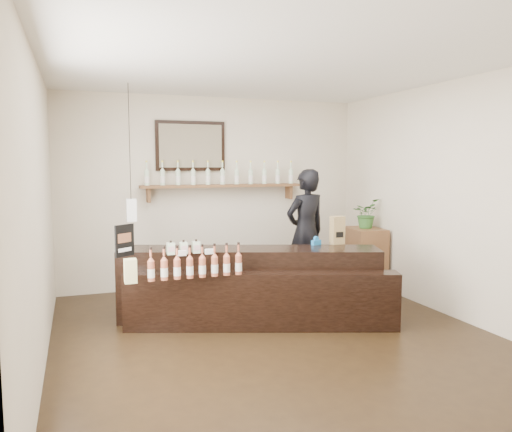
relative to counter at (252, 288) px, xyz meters
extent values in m
plane|color=black|center=(0.06, -0.59, -0.40)|extent=(5.00, 5.00, 0.00)
plane|color=beige|center=(0.06, 1.91, 1.00)|extent=(4.50, 0.00, 4.50)
plane|color=beige|center=(0.06, -3.09, 1.00)|extent=(4.50, 0.00, 4.50)
plane|color=beige|center=(-2.19, -0.59, 1.00)|extent=(0.00, 5.00, 5.00)
plane|color=beige|center=(2.31, -0.59, 1.00)|extent=(0.00, 5.00, 5.00)
plane|color=white|center=(0.06, -0.59, 2.40)|extent=(5.00, 5.00, 0.00)
cube|color=brown|center=(0.16, 1.78, 1.10)|extent=(2.40, 0.25, 0.04)
cube|color=brown|center=(-0.92, 1.81, 0.98)|extent=(0.04, 0.20, 0.20)
cube|color=brown|center=(1.24, 1.81, 0.98)|extent=(0.04, 0.20, 0.20)
cube|color=black|center=(-0.29, 1.88, 1.68)|extent=(1.02, 0.04, 0.72)
cube|color=#473C2D|center=(-0.29, 1.86, 1.68)|extent=(0.92, 0.01, 0.62)
cube|color=white|center=(-1.24, 1.01, 0.85)|extent=(0.12, 0.12, 0.28)
cylinder|color=black|center=(-1.24, 1.01, 1.70)|extent=(0.01, 0.01, 1.41)
cylinder|color=silver|center=(-0.94, 1.78, 1.22)|extent=(0.07, 0.07, 0.20)
cone|color=silver|center=(-0.94, 1.78, 1.35)|extent=(0.07, 0.07, 0.05)
cylinder|color=silver|center=(-0.94, 1.78, 1.41)|extent=(0.02, 0.02, 0.07)
cylinder|color=yellow|center=(-0.94, 1.78, 1.46)|extent=(0.03, 0.03, 0.02)
cylinder|color=white|center=(-0.94, 1.78, 1.20)|extent=(0.07, 0.07, 0.09)
cylinder|color=silver|center=(-0.72, 1.78, 1.22)|extent=(0.07, 0.07, 0.20)
cone|color=silver|center=(-0.72, 1.78, 1.35)|extent=(0.07, 0.07, 0.05)
cylinder|color=silver|center=(-0.72, 1.78, 1.41)|extent=(0.02, 0.02, 0.07)
cylinder|color=yellow|center=(-0.72, 1.78, 1.46)|extent=(0.03, 0.03, 0.02)
cylinder|color=white|center=(-0.72, 1.78, 1.20)|extent=(0.07, 0.07, 0.09)
cylinder|color=silver|center=(-0.50, 1.78, 1.22)|extent=(0.07, 0.07, 0.20)
cone|color=silver|center=(-0.50, 1.78, 1.35)|extent=(0.07, 0.07, 0.05)
cylinder|color=silver|center=(-0.50, 1.78, 1.41)|extent=(0.02, 0.02, 0.07)
cylinder|color=yellow|center=(-0.50, 1.78, 1.46)|extent=(0.03, 0.03, 0.02)
cylinder|color=white|center=(-0.50, 1.78, 1.20)|extent=(0.07, 0.07, 0.09)
cylinder|color=silver|center=(-0.28, 1.78, 1.22)|extent=(0.07, 0.07, 0.20)
cone|color=silver|center=(-0.28, 1.78, 1.35)|extent=(0.07, 0.07, 0.05)
cylinder|color=silver|center=(-0.28, 1.78, 1.41)|extent=(0.02, 0.02, 0.07)
cylinder|color=yellow|center=(-0.28, 1.78, 1.46)|extent=(0.03, 0.03, 0.02)
cylinder|color=white|center=(-0.28, 1.78, 1.20)|extent=(0.07, 0.07, 0.09)
cylinder|color=silver|center=(-0.06, 1.78, 1.22)|extent=(0.07, 0.07, 0.20)
cone|color=silver|center=(-0.06, 1.78, 1.35)|extent=(0.07, 0.07, 0.05)
cylinder|color=silver|center=(-0.06, 1.78, 1.41)|extent=(0.02, 0.02, 0.07)
cylinder|color=yellow|center=(-0.06, 1.78, 1.46)|extent=(0.03, 0.03, 0.02)
cylinder|color=white|center=(-0.06, 1.78, 1.20)|extent=(0.07, 0.07, 0.09)
cylinder|color=silver|center=(0.16, 1.78, 1.22)|extent=(0.07, 0.07, 0.20)
cone|color=silver|center=(0.16, 1.78, 1.35)|extent=(0.07, 0.07, 0.05)
cylinder|color=silver|center=(0.16, 1.78, 1.41)|extent=(0.02, 0.02, 0.07)
cylinder|color=yellow|center=(0.16, 1.78, 1.46)|extent=(0.03, 0.03, 0.02)
cylinder|color=white|center=(0.16, 1.78, 1.20)|extent=(0.07, 0.07, 0.09)
cylinder|color=silver|center=(0.38, 1.78, 1.22)|extent=(0.07, 0.07, 0.20)
cone|color=silver|center=(0.38, 1.78, 1.35)|extent=(0.07, 0.07, 0.05)
cylinder|color=silver|center=(0.38, 1.78, 1.41)|extent=(0.02, 0.02, 0.07)
cylinder|color=yellow|center=(0.38, 1.78, 1.46)|extent=(0.03, 0.03, 0.02)
cylinder|color=white|center=(0.38, 1.78, 1.20)|extent=(0.07, 0.07, 0.09)
cylinder|color=silver|center=(0.60, 1.78, 1.22)|extent=(0.07, 0.07, 0.20)
cone|color=silver|center=(0.60, 1.78, 1.35)|extent=(0.07, 0.07, 0.05)
cylinder|color=silver|center=(0.60, 1.78, 1.41)|extent=(0.02, 0.02, 0.07)
cylinder|color=yellow|center=(0.60, 1.78, 1.46)|extent=(0.03, 0.03, 0.02)
cylinder|color=white|center=(0.60, 1.78, 1.20)|extent=(0.07, 0.07, 0.09)
cylinder|color=silver|center=(0.82, 1.78, 1.22)|extent=(0.07, 0.07, 0.20)
cone|color=silver|center=(0.82, 1.78, 1.35)|extent=(0.07, 0.07, 0.05)
cylinder|color=silver|center=(0.82, 1.78, 1.41)|extent=(0.02, 0.02, 0.07)
cylinder|color=yellow|center=(0.82, 1.78, 1.46)|extent=(0.03, 0.03, 0.02)
cylinder|color=white|center=(0.82, 1.78, 1.20)|extent=(0.07, 0.07, 0.09)
cylinder|color=silver|center=(1.04, 1.78, 1.22)|extent=(0.07, 0.07, 0.20)
cone|color=silver|center=(1.04, 1.78, 1.35)|extent=(0.07, 0.07, 0.05)
cylinder|color=silver|center=(1.04, 1.78, 1.41)|extent=(0.02, 0.02, 0.07)
cylinder|color=yellow|center=(1.04, 1.78, 1.46)|extent=(0.03, 0.03, 0.02)
cylinder|color=white|center=(1.04, 1.78, 1.20)|extent=(0.07, 0.07, 0.09)
cylinder|color=silver|center=(1.26, 1.78, 1.22)|extent=(0.07, 0.07, 0.20)
cone|color=silver|center=(1.26, 1.78, 1.35)|extent=(0.07, 0.07, 0.05)
cylinder|color=silver|center=(1.26, 1.78, 1.41)|extent=(0.02, 0.02, 0.07)
cylinder|color=yellow|center=(1.26, 1.78, 1.46)|extent=(0.03, 0.03, 0.02)
cylinder|color=white|center=(1.26, 1.78, 1.20)|extent=(0.07, 0.07, 0.09)
cube|color=black|center=(0.01, 0.11, 0.02)|extent=(3.02, 1.51, 0.84)
cube|color=black|center=(0.01, -0.29, -0.08)|extent=(2.93, 1.25, 0.64)
cube|color=white|center=(-0.83, -0.08, 0.47)|extent=(0.10, 0.04, 0.05)
cube|color=white|center=(-0.52, -0.08, 0.47)|extent=(0.10, 0.04, 0.05)
cube|color=#D0CB7F|center=(-1.39, -0.29, 0.30)|extent=(0.12, 0.12, 0.12)
cube|color=#D0CB7F|center=(-1.39, -0.29, 0.42)|extent=(0.12, 0.12, 0.12)
cube|color=silver|center=(-0.92, 0.07, 0.50)|extent=(0.08, 0.08, 0.13)
cube|color=beige|center=(-0.92, 0.03, 0.50)|extent=(0.07, 0.00, 0.06)
cylinder|color=black|center=(-0.92, 0.07, 0.57)|extent=(0.02, 0.02, 0.03)
cube|color=silver|center=(-0.78, 0.07, 0.50)|extent=(0.08, 0.08, 0.13)
cube|color=beige|center=(-0.78, 0.03, 0.50)|extent=(0.07, 0.00, 0.06)
cylinder|color=black|center=(-0.78, 0.07, 0.57)|extent=(0.02, 0.02, 0.03)
cube|color=silver|center=(-0.64, 0.07, 0.50)|extent=(0.08, 0.08, 0.13)
cube|color=beige|center=(-0.64, 0.03, 0.50)|extent=(0.07, 0.00, 0.06)
cylinder|color=black|center=(-0.64, 0.07, 0.57)|extent=(0.02, 0.02, 0.03)
cylinder|color=#B45A3D|center=(-1.19, -0.29, 0.34)|extent=(0.07, 0.07, 0.20)
cone|color=#B45A3D|center=(-1.19, -0.29, 0.47)|extent=(0.07, 0.07, 0.05)
cylinder|color=#B45A3D|center=(-1.19, -0.29, 0.53)|extent=(0.02, 0.02, 0.07)
cylinder|color=black|center=(-1.19, -0.29, 0.58)|extent=(0.03, 0.03, 0.02)
cylinder|color=white|center=(-1.19, -0.29, 0.32)|extent=(0.07, 0.07, 0.09)
cylinder|color=#B45A3D|center=(-1.05, -0.29, 0.34)|extent=(0.07, 0.07, 0.20)
cone|color=#B45A3D|center=(-1.05, -0.29, 0.47)|extent=(0.07, 0.07, 0.05)
cylinder|color=#B45A3D|center=(-1.05, -0.29, 0.53)|extent=(0.02, 0.02, 0.07)
cylinder|color=black|center=(-1.05, -0.29, 0.58)|extent=(0.03, 0.03, 0.02)
cylinder|color=white|center=(-1.05, -0.29, 0.32)|extent=(0.07, 0.07, 0.09)
cylinder|color=#B45A3D|center=(-0.92, -0.29, 0.34)|extent=(0.07, 0.07, 0.20)
cone|color=#B45A3D|center=(-0.92, -0.29, 0.47)|extent=(0.07, 0.07, 0.05)
cylinder|color=#B45A3D|center=(-0.92, -0.29, 0.53)|extent=(0.02, 0.02, 0.07)
cylinder|color=black|center=(-0.92, -0.29, 0.58)|extent=(0.03, 0.03, 0.02)
cylinder|color=white|center=(-0.92, -0.29, 0.32)|extent=(0.07, 0.07, 0.09)
cylinder|color=#B45A3D|center=(-0.79, -0.29, 0.34)|extent=(0.07, 0.07, 0.20)
cone|color=#B45A3D|center=(-0.79, -0.29, 0.47)|extent=(0.07, 0.07, 0.05)
cylinder|color=#B45A3D|center=(-0.79, -0.29, 0.53)|extent=(0.02, 0.02, 0.07)
cylinder|color=black|center=(-0.79, -0.29, 0.58)|extent=(0.03, 0.03, 0.02)
cylinder|color=white|center=(-0.79, -0.29, 0.32)|extent=(0.07, 0.07, 0.09)
cylinder|color=#B45A3D|center=(-0.65, -0.29, 0.34)|extent=(0.07, 0.07, 0.20)
cone|color=#B45A3D|center=(-0.65, -0.29, 0.47)|extent=(0.07, 0.07, 0.05)
cylinder|color=#B45A3D|center=(-0.65, -0.29, 0.53)|extent=(0.02, 0.02, 0.07)
cylinder|color=black|center=(-0.65, -0.29, 0.58)|extent=(0.03, 0.03, 0.02)
cylinder|color=white|center=(-0.65, -0.29, 0.32)|extent=(0.07, 0.07, 0.09)
cylinder|color=#B45A3D|center=(-0.52, -0.29, 0.34)|extent=(0.07, 0.07, 0.20)
cone|color=#B45A3D|center=(-0.52, -0.29, 0.47)|extent=(0.07, 0.07, 0.05)
cylinder|color=#B45A3D|center=(-0.52, -0.29, 0.53)|extent=(0.02, 0.02, 0.07)
cylinder|color=black|center=(-0.52, -0.29, 0.58)|extent=(0.03, 0.03, 0.02)
cylinder|color=white|center=(-0.52, -0.29, 0.32)|extent=(0.07, 0.07, 0.09)
cylinder|color=#B45A3D|center=(-0.39, -0.29, 0.34)|extent=(0.07, 0.07, 0.20)
cone|color=#B45A3D|center=(-0.39, -0.29, 0.47)|extent=(0.07, 0.07, 0.05)
cylinder|color=#B45A3D|center=(-0.39, -0.29, 0.53)|extent=(0.02, 0.02, 0.07)
cylinder|color=black|center=(-0.39, -0.29, 0.58)|extent=(0.03, 0.03, 0.02)
cylinder|color=white|center=(-0.39, -0.29, 0.32)|extent=(0.07, 0.07, 0.09)
cylinder|color=#B45A3D|center=(-0.26, -0.29, 0.34)|extent=(0.07, 0.07, 0.20)
cone|color=#B45A3D|center=(-0.26, -0.29, 0.47)|extent=(0.07, 0.07, 0.05)
cylinder|color=#B45A3D|center=(-0.26, -0.29, 0.53)|extent=(0.02, 0.02, 0.07)
cylinder|color=black|center=(-0.26, -0.29, 0.58)|extent=(0.03, 0.03, 0.02)
cylinder|color=white|center=(-0.26, -0.29, 0.32)|extent=(0.07, 0.07, 0.09)
cube|color=black|center=(-1.41, 0.08, 0.62)|extent=(0.21, 0.16, 0.34)
cube|color=brown|center=(-1.41, 0.07, 0.64)|extent=(0.15, 0.10, 0.10)
cube|color=white|center=(-1.41, 0.07, 0.52)|extent=(0.15, 0.10, 0.04)
cube|color=olive|center=(1.13, 0.05, 0.62)|extent=(0.16, 0.12, 0.34)
cube|color=black|center=(1.13, -0.01, 0.57)|extent=(0.10, 0.00, 0.07)
cube|color=#1A6FB9|center=(0.85, 0.07, 0.47)|extent=(0.13, 0.09, 0.06)
cylinder|color=#1A6FB9|center=(0.85, 0.07, 0.52)|extent=(0.07, 0.05, 0.07)
cube|color=brown|center=(2.06, 0.90, 0.05)|extent=(0.50, 0.65, 0.89)
imported|color=#316227|center=(2.06, 0.90, 0.71)|extent=(0.51, 0.50, 0.43)
imported|color=black|center=(1.13, 0.96, 0.59)|extent=(0.81, 0.63, 1.98)
camera|label=1|loc=(-1.86, -5.31, 1.43)|focal=35.00mm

